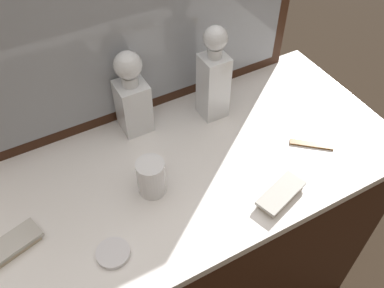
{
  "coord_description": "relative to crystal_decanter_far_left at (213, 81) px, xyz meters",
  "views": [
    {
      "loc": [
        -0.36,
        -0.66,
        1.77
      ],
      "look_at": [
        0.0,
        0.0,
        0.96
      ],
      "focal_mm": 39.0,
      "sensor_mm": 36.0,
      "label": 1
    }
  ],
  "objects": [
    {
      "name": "silver_brush_left",
      "position": [
        -0.66,
        -0.18,
        -0.11
      ],
      "size": [
        0.18,
        0.1,
        0.02
      ],
      "color": "#B7A88C",
      "rests_on": "dresser"
    },
    {
      "name": "crystal_tumbler_far_right",
      "position": [
        -0.29,
        -0.18,
        -0.08
      ],
      "size": [
        0.07,
        0.07,
        0.1
      ],
      "color": "white",
      "rests_on": "dresser"
    },
    {
      "name": "crystal_decanter_far_left",
      "position": [
        0.0,
        0.0,
        0.0
      ],
      "size": [
        0.08,
        0.08,
        0.3
      ],
      "color": "white",
      "rests_on": "dresser"
    },
    {
      "name": "porcelain_dish",
      "position": [
        -0.45,
        -0.31,
        -0.12
      ],
      "size": [
        0.08,
        0.08,
        0.01
      ],
      "color": "silver",
      "rests_on": "dresser"
    },
    {
      "name": "tortoiseshell_comb",
      "position": [
        0.18,
        -0.26,
        -0.12
      ],
      "size": [
        0.11,
        0.1,
        0.01
      ],
      "color": "brown",
      "rests_on": "dresser"
    },
    {
      "name": "dresser_mirror",
      "position": [
        -0.16,
        0.12,
        0.19
      ],
      "size": [
        0.99,
        0.03,
        0.62
      ],
      "color": "#381E11",
      "rests_on": "dresser"
    },
    {
      "name": "dresser",
      "position": [
        -0.16,
        -0.15,
        -0.56
      ],
      "size": [
        1.21,
        0.59,
        0.88
      ],
      "color": "#381E11",
      "rests_on": "ground_plane"
    },
    {
      "name": "silver_brush_far_right",
      "position": [
        -0.01,
        -0.36,
        -0.11
      ],
      "size": [
        0.15,
        0.1,
        0.02
      ],
      "color": "#B7A88C",
      "rests_on": "dresser"
    },
    {
      "name": "crystal_decanter_front",
      "position": [
        -0.23,
        0.06,
        -0.02
      ],
      "size": [
        0.09,
        0.09,
        0.27
      ],
      "color": "white",
      "rests_on": "dresser"
    }
  ]
}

